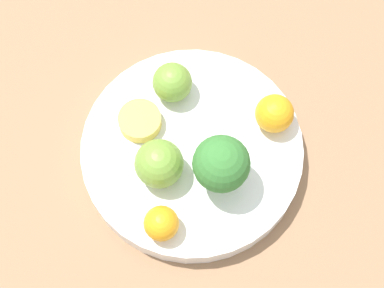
{
  "coord_description": "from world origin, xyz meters",
  "views": [
    {
      "loc": [
        -0.13,
        -0.22,
        0.72
      ],
      "look_at": [
        0.0,
        0.0,
        0.06
      ],
      "focal_mm": 60.0,
      "sensor_mm": 36.0,
      "label": 1
    }
  ],
  "objects": [
    {
      "name": "apple_red",
      "position": [
        -0.04,
        -0.01,
        0.08
      ],
      "size": [
        0.05,
        0.05,
        0.05
      ],
      "color": "olive",
      "rests_on": "bowl"
    },
    {
      "name": "ground_plane",
      "position": [
        0.0,
        0.0,
        0.0
      ],
      "size": [
        6.0,
        6.0,
        0.0
      ],
      "primitive_type": "plane",
      "color": "gray"
    },
    {
      "name": "bowl",
      "position": [
        0.0,
        0.0,
        0.04
      ],
      "size": [
        0.25,
        0.25,
        0.03
      ],
      "color": "white",
      "rests_on": "table_surface"
    },
    {
      "name": "orange_front",
      "position": [
        -0.07,
        -0.06,
        0.07
      ],
      "size": [
        0.04,
        0.04,
        0.04
      ],
      "color": "orange",
      "rests_on": "bowl"
    },
    {
      "name": "broccoli",
      "position": [
        0.01,
        -0.05,
        0.1
      ],
      "size": [
        0.06,
        0.06,
        0.08
      ],
      "color": "#99C17A",
      "rests_on": "bowl"
    },
    {
      "name": "table_surface",
      "position": [
        0.0,
        0.0,
        0.01
      ],
      "size": [
        1.2,
        1.2,
        0.02
      ],
      "color": "#936D4C",
      "rests_on": "ground_plane"
    },
    {
      "name": "small_cup",
      "position": [
        -0.04,
        0.05,
        0.06
      ],
      "size": [
        0.05,
        0.05,
        0.02
      ],
      "color": "#F4CC4C",
      "rests_on": "bowl"
    },
    {
      "name": "apple_green",
      "position": [
        0.02,
        0.07,
        0.07
      ],
      "size": [
        0.05,
        0.05,
        0.05
      ],
      "color": "olive",
      "rests_on": "bowl"
    },
    {
      "name": "orange_back",
      "position": [
        0.09,
        -0.02,
        0.07
      ],
      "size": [
        0.04,
        0.04,
        0.04
      ],
      "color": "orange",
      "rests_on": "bowl"
    }
  ]
}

